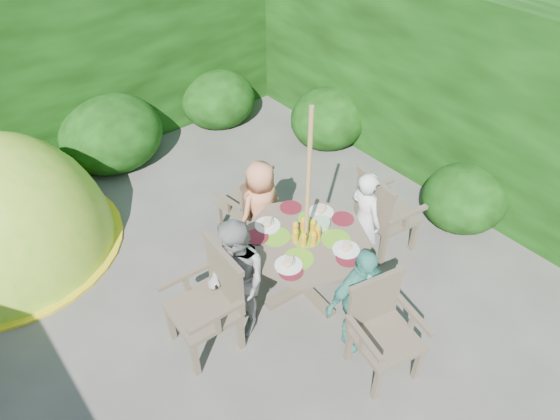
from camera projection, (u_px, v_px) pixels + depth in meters
ground at (209, 326)px, 5.02m from camera, size 60.00×60.00×0.00m
hedge_enclosure at (125, 165)px, 5.00m from camera, size 9.00×9.00×2.50m
patio_table at (306, 246)px, 4.99m from camera, size 1.38×1.38×0.90m
parasol_pole at (307, 211)px, 4.68m from camera, size 0.05×0.05×2.20m
garden_chair_right at (383, 212)px, 5.53m from camera, size 0.62×0.68×1.01m
garden_chair_left at (211, 300)px, 4.56m from camera, size 0.59×0.66×1.05m
garden_chair_back at (248, 201)px, 5.78m from camera, size 0.60×0.55×0.90m
garden_chair_front at (382, 327)px, 4.39m from camera, size 0.67×0.62×0.96m
child_right at (364, 219)px, 5.36m from camera, size 0.33×0.46×1.19m
child_left at (237, 279)px, 4.62m from camera, size 0.59×0.71×1.32m
child_back at (261, 208)px, 5.51m from camera, size 0.60×0.42×1.18m
child_front at (359, 300)px, 4.51m from camera, size 0.74×0.42×1.20m
dome_tent at (14, 248)px, 5.86m from camera, size 2.68×2.68×2.87m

